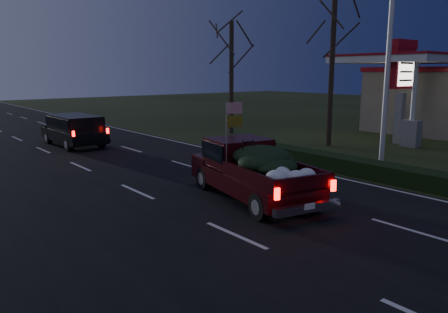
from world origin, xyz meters
TOP-DOWN VIEW (x-y plane):
  - ground at (0.00, 0.00)m, footprint 120.00×120.00m
  - road_asphalt at (0.00, 0.00)m, footprint 14.00×120.00m
  - hedge_row at (7.80, 3.00)m, footprint 1.00×10.00m
  - light_pole at (9.50, 2.00)m, footprint 0.50×0.90m
  - gas_price_pylon at (16.00, 4.99)m, footprint 2.00×0.41m
  - gas_canopy at (18.00, 6.00)m, footprint 7.10×6.10m
  - bare_tree_mid at (12.50, 7.00)m, footprint 3.60×3.60m
  - bare_tree_far at (11.50, 14.00)m, footprint 3.60×3.60m
  - pickup_truck at (2.45, 2.09)m, footprint 2.93×5.40m
  - lead_suv at (1.75, 15.30)m, footprint 2.01×4.69m

SIDE VIEW (x-z plane):
  - ground at x=0.00m, z-range 0.00..0.00m
  - road_asphalt at x=0.00m, z-range 0.00..0.02m
  - hedge_row at x=7.80m, z-range 0.00..0.60m
  - pickup_truck at x=2.45m, z-range -0.34..2.35m
  - lead_suv at x=1.75m, z-range 0.34..1.69m
  - gas_price_pylon at x=16.00m, z-range 0.98..6.56m
  - gas_canopy at x=18.00m, z-range 1.91..6.79m
  - bare_tree_far at x=11.50m, z-range 1.73..8.73m
  - light_pole at x=9.50m, z-range 0.90..10.06m
  - bare_tree_mid at x=12.50m, z-range 2.10..10.60m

